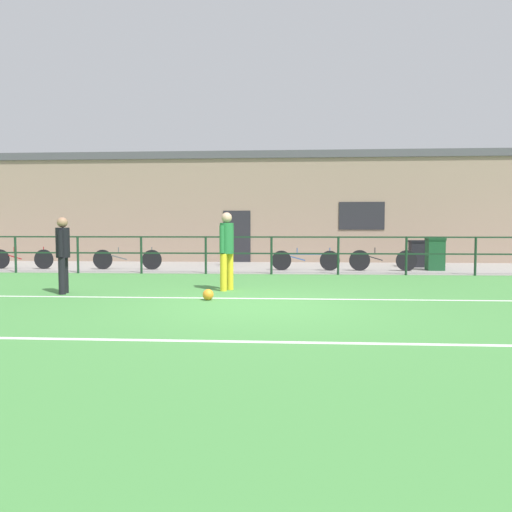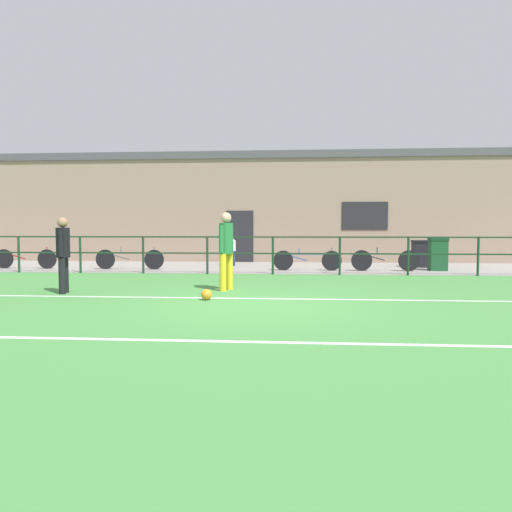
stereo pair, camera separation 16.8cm
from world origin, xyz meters
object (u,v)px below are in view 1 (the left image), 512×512
object	(u,v)px
player_striker	(227,246)
trash_bin_1	(435,254)
bicycle_parked_0	(305,260)
bicycle_parked_1	(127,259)
spectator_child	(229,248)
player_goalkeeper	(63,250)
soccer_ball_match	(208,295)
bicycle_parked_3	(22,259)
bicycle_parked_2	(383,260)
trash_bin_0	(418,254)

from	to	relation	value
player_striker	trash_bin_1	size ratio (longest dim) A/B	1.66
bicycle_parked_0	bicycle_parked_1	size ratio (longest dim) A/B	0.95
bicycle_parked_0	bicycle_parked_1	distance (m)	5.92
spectator_child	bicycle_parked_1	size ratio (longest dim) A/B	0.48
player_goalkeeper	bicycle_parked_1	distance (m)	5.87
bicycle_parked_1	player_goalkeeper	bearing A→B (deg)	-84.40
soccer_ball_match	bicycle_parked_3	xyz separation A→B (m)	(-7.43, 6.54, 0.26)
bicycle_parked_2	trash_bin_0	world-z (taller)	trash_bin_0
player_goalkeeper	soccer_ball_match	bearing A→B (deg)	66.31
soccer_ball_match	spectator_child	bearing A→B (deg)	93.99
bicycle_parked_0	bicycle_parked_2	bearing A→B (deg)	-0.00
bicycle_parked_0	player_striker	bearing A→B (deg)	-111.01
bicycle_parked_1	player_striker	bearing A→B (deg)	-51.79
bicycle_parked_1	bicycle_parked_3	world-z (taller)	same
spectator_child	trash_bin_0	bearing A→B (deg)	-165.11
bicycle_parked_0	player_goalkeeper	bearing A→B (deg)	-132.62
player_goalkeeper	trash_bin_1	world-z (taller)	player_goalkeeper
bicycle_parked_3	bicycle_parked_1	bearing A→B (deg)	-0.00
soccer_ball_match	bicycle_parked_0	xyz separation A→B (m)	(2.12, 6.54, 0.25)
soccer_ball_match	trash_bin_0	bearing A→B (deg)	53.08
player_goalkeeper	trash_bin_0	distance (m)	11.97
bicycle_parked_0	bicycle_parked_3	size ratio (longest dim) A/B	1.01
spectator_child	soccer_ball_match	bearing A→B (deg)	109.62
soccer_ball_match	trash_bin_1	xyz separation A→B (m)	(6.34, 6.85, 0.44)
spectator_child	bicycle_parked_0	distance (m)	3.21
soccer_ball_match	bicycle_parked_2	distance (m)	8.00
soccer_ball_match	bicycle_parked_3	distance (m)	9.90
player_striker	trash_bin_0	bearing A→B (deg)	-14.26
soccer_ball_match	bicycle_parked_0	bearing A→B (deg)	72.04
player_goalkeeper	bicycle_parked_3	size ratio (longest dim) A/B	0.74
bicycle_parked_2	bicycle_parked_3	size ratio (longest dim) A/B	0.99
bicycle_parked_0	bicycle_parked_1	world-z (taller)	bicycle_parked_1
trash_bin_0	trash_bin_1	distance (m)	1.34
trash_bin_1	player_goalkeeper	bearing A→B (deg)	-147.40
spectator_child	bicycle_parked_0	world-z (taller)	spectator_child
bicycle_parked_1	bicycle_parked_3	bearing A→B (deg)	180.00
spectator_child	trash_bin_0	world-z (taller)	spectator_child
bicycle_parked_0	trash_bin_1	world-z (taller)	trash_bin_1
spectator_child	trash_bin_0	size ratio (longest dim) A/B	1.19
bicycle_parked_1	soccer_ball_match	bearing A→B (deg)	-59.87
bicycle_parked_1	bicycle_parked_2	world-z (taller)	bicycle_parked_2
player_striker	spectator_child	xyz separation A→B (m)	(-0.76, 6.77, -0.33)
player_goalkeeper	bicycle_parked_0	size ratio (longest dim) A/B	0.74
bicycle_parked_0	trash_bin_0	bearing A→B (deg)	22.09
player_goalkeeper	bicycle_parked_0	bearing A→B (deg)	126.42
player_goalkeeper	soccer_ball_match	world-z (taller)	player_goalkeeper
bicycle_parked_0	bicycle_parked_1	xyz separation A→B (m)	(-5.92, -0.00, 0.01)
bicycle_parked_1	trash_bin_0	xyz separation A→B (m)	(9.94, 1.63, 0.14)
trash_bin_0	player_striker	bearing A→B (deg)	-131.73
player_goalkeeper	trash_bin_1	distance (m)	11.36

